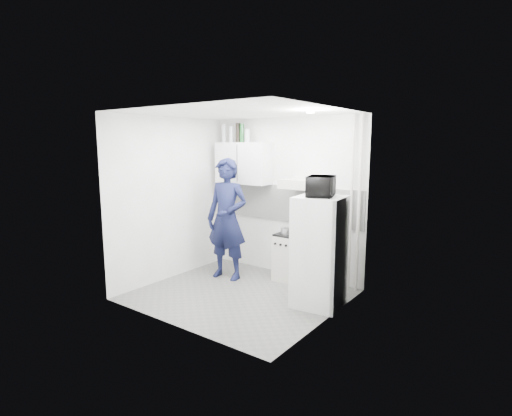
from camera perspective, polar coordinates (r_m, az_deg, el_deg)
The scene contains 22 objects.
floor at distance 5.96m, azimuth -2.39°, elevation -12.25°, with size 2.80×2.80×0.00m, color #5A5953.
ceiling at distance 5.57m, azimuth -2.58°, elevation 13.52°, with size 2.80×2.80×0.00m, color white.
wall_back at distance 6.63m, azimuth 4.28°, elevation 1.54°, with size 2.80×2.80×0.00m, color white.
wall_left at distance 6.58m, azimuth -12.05°, elevation 1.31°, with size 2.60×2.60×0.00m, color white.
wall_right at distance 4.88m, azimuth 10.46°, elevation -1.32°, with size 2.60×2.60×0.00m, color white.
person at distance 6.44m, azimuth -4.17°, elevation -1.58°, with size 0.71×0.47×1.96m, color black.
stove at distance 6.48m, azimuth 5.02°, elevation -7.08°, with size 0.46×0.46×0.74m, color #BAB6AB.
fridge at distance 5.44m, azimuth 9.05°, elevation -6.18°, with size 0.62×0.62×1.49m, color silver.
stove_top at distance 6.38m, azimuth 5.07°, elevation -3.80°, with size 0.44×0.44×0.03m, color black.
saucepan at distance 6.36m, azimuth 4.26°, elevation -3.31°, with size 0.15×0.15×0.09m, color silver.
microwave at distance 5.28m, azimuth 9.28°, elevation 3.09°, with size 0.33×0.49×0.27m, color black.
bottle_a at distance 7.14m, azimuth -4.60°, elevation 10.56°, with size 0.07×0.07×0.31m, color #B2B7BC.
bottle_b at distance 7.03m, azimuth -3.57°, elevation 10.46°, with size 0.07×0.07×0.28m, color #B2B7BC.
bottle_c at distance 6.94m, azimuth -2.59°, elevation 10.69°, with size 0.08×0.08×0.33m, color black.
bottle_d at distance 6.88m, azimuth -2.03°, elevation 10.65°, with size 0.07×0.07×0.31m, color #144C1E.
canister_a at distance 6.81m, azimuth -1.23°, elevation 10.26°, with size 0.09×0.09×0.21m, color #B2B7BC.
upper_cabinet at distance 6.87m, azimuth -1.79°, elevation 6.43°, with size 1.00×0.35×0.70m, color silver.
range_hood at distance 6.16m, azimuth 6.64°, elevation 3.45°, with size 0.60×0.50×0.14m, color #BAB6AB.
backsplash at distance 6.63m, azimuth 4.21°, elevation 0.67°, with size 2.74×0.03×0.60m, color white.
pipe_a at distance 5.98m, azimuth 14.49°, elevation 0.45°, with size 0.05×0.05×2.60m, color #BAB6AB.
pipe_b at distance 6.02m, azimuth 13.44°, elevation 0.55°, with size 0.04×0.04×2.60m, color #BAB6AB.
ceiling_spot_fixture at distance 5.18m, azimuth 7.77°, elevation 13.45°, with size 0.10×0.10×0.02m, color white.
Camera 1 is at (3.48, -4.33, 2.17)m, focal length 28.00 mm.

